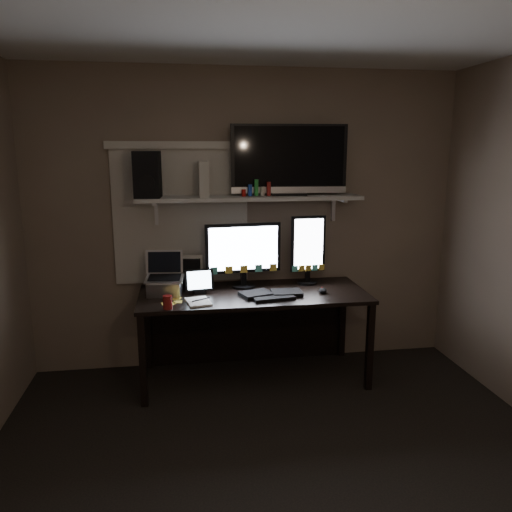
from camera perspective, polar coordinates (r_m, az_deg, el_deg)
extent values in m
plane|color=black|center=(3.05, 4.09, -25.26)|extent=(3.60, 3.60, 0.00)
plane|color=silver|center=(2.51, 5.05, 27.15)|extent=(3.60, 3.60, 0.00)
plane|color=brown|center=(4.24, -1.05, 4.00)|extent=(3.60, 0.00, 3.60)
cube|color=silver|center=(4.18, -8.54, 4.44)|extent=(1.10, 0.02, 1.10)
cube|color=black|center=(3.99, -0.29, -4.40)|extent=(1.80, 0.75, 0.03)
cube|color=black|center=(4.43, -0.97, -7.63)|extent=(1.80, 0.02, 0.70)
cube|color=black|center=(3.77, -12.83, -11.62)|extent=(0.05, 0.05, 0.70)
cube|color=black|center=(4.02, 12.87, -10.10)|extent=(0.05, 0.05, 0.70)
cube|color=black|center=(4.39, -12.24, -8.13)|extent=(0.05, 0.05, 0.70)
cube|color=black|center=(4.60, 9.81, -7.06)|extent=(0.05, 0.05, 0.70)
cube|color=#B3B3AE|center=(4.04, -0.73, 6.67)|extent=(1.80, 0.35, 0.03)
cube|color=black|center=(4.07, -1.46, 0.15)|extent=(0.63, 0.12, 0.55)
cube|color=black|center=(4.20, 5.96, 0.73)|extent=(0.30, 0.08, 0.59)
cube|color=black|center=(3.90, 1.77, -4.30)|extent=(0.51, 0.26, 0.03)
ellipsoid|color=black|center=(4.01, 7.63, -3.93)|extent=(0.09, 0.11, 0.04)
cube|color=white|center=(3.75, -6.61, -5.21)|extent=(0.20, 0.26, 0.01)
cube|color=black|center=(3.96, -6.50, -2.88)|extent=(0.24, 0.13, 0.20)
cube|color=black|center=(4.14, -7.76, -1.79)|extent=(0.22, 0.14, 0.26)
cube|color=silver|center=(3.94, -10.42, -2.09)|extent=(0.32, 0.27, 0.33)
cylinder|color=maroon|center=(3.63, -10.07, -5.23)|extent=(0.08, 0.08, 0.10)
cube|color=black|center=(4.10, 3.78, 10.88)|extent=(0.95, 0.22, 0.56)
cube|color=#BCB7AA|center=(4.00, -6.04, 8.75)|extent=(0.07, 0.23, 0.28)
cube|color=black|center=(3.97, -12.29, 9.09)|extent=(0.21, 0.25, 0.35)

